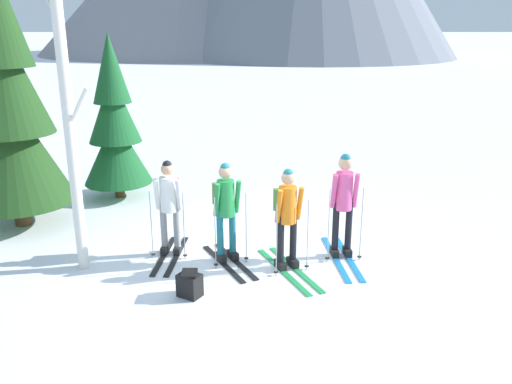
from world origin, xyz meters
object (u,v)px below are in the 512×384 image
pine_tree_near (7,105)px  backpack_on_snow_front (190,284)px  skier_in_pink (343,200)px  skier_in_white (169,203)px  skier_in_green (226,207)px  skier_in_orange (287,214)px  birch_tree_tall (67,107)px  pine_tree_mid (115,125)px

pine_tree_near → backpack_on_snow_front: (3.57, -2.86, -2.14)m
skier_in_pink → backpack_on_snow_front: bearing=-149.7°
skier_in_white → skier_in_pink: 2.87m
pine_tree_near → backpack_on_snow_front: size_ratio=12.77×
skier_in_green → skier_in_orange: (0.97, -0.28, -0.02)m
skier_in_pink → birch_tree_tall: (-4.19, -0.44, 1.58)m
skier_in_orange → pine_tree_mid: bearing=134.1°
skier_in_green → pine_tree_mid: pine_tree_mid is taller
skier_in_white → birch_tree_tall: bearing=-157.7°
pine_tree_near → backpack_on_snow_front: 5.05m
skier_in_green → skier_in_orange: 1.01m
skier_in_white → skier_in_pink: (2.86, -0.10, 0.09)m
backpack_on_snow_front → skier_in_green: bearing=69.2°
skier_in_white → pine_tree_mid: size_ratio=0.46×
birch_tree_tall → skier_in_green: bearing=6.8°
backpack_on_snow_front → skier_in_orange: bearing=33.1°
skier_in_pink → birch_tree_tall: bearing=-174.0°
skier_in_green → pine_tree_near: 4.57m
skier_in_green → pine_tree_near: bearing=157.9°
skier_in_pink → pine_tree_mid: pine_tree_mid is taller
skier_in_green → pine_tree_mid: 4.30m
pine_tree_mid → backpack_on_snow_front: (2.11, -4.59, -1.45)m
birch_tree_tall → pine_tree_mid: bearing=94.6°
skier_in_white → skier_in_pink: bearing=-2.1°
skier_in_orange → skier_in_pink: bearing=25.7°
pine_tree_near → birch_tree_tall: pine_tree_near is taller
pine_tree_mid → birch_tree_tall: (0.29, -3.65, 0.95)m
skier_in_white → pine_tree_mid: bearing=117.7°
skier_in_pink → skier_in_white: bearing=177.9°
skier_in_orange → skier_in_green: bearing=163.8°
backpack_on_snow_front → skier_in_pink: bearing=30.3°
skier_in_pink → backpack_on_snow_front: skier_in_pink is taller
skier_in_white → backpack_on_snow_front: (0.49, -1.49, -0.73)m
skier_in_orange → birch_tree_tall: bearing=179.8°
skier_in_orange → birch_tree_tall: birch_tree_tall is taller
skier_in_green → skier_in_orange: bearing=-16.2°
birch_tree_tall → backpack_on_snow_front: (1.82, -0.95, -2.40)m
birch_tree_tall → skier_in_pink: bearing=6.0°
pine_tree_mid → skier_in_pink: bearing=-35.5°
pine_tree_mid → pine_tree_near: bearing=-130.1°
pine_tree_near → skier_in_pink: bearing=-13.9°
skier_in_white → skier_in_orange: (1.92, -0.56, 0.00)m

